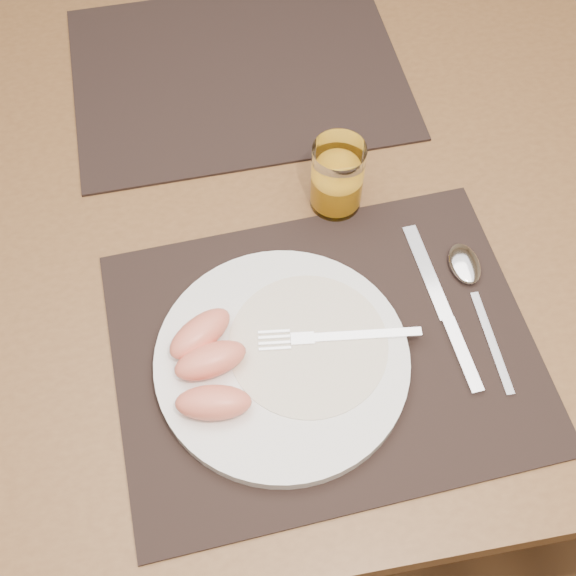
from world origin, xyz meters
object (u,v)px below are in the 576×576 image
at_px(placemat_far, 238,72).
at_px(knife, 447,319).
at_px(placemat_near, 324,350).
at_px(spoon, 468,275).
at_px(juice_glass, 337,179).
at_px(plate, 282,360).
at_px(fork, 325,337).
at_px(table, 274,234).

xyz_separation_m(placemat_far, knife, (0.17, -0.43, 0.00)).
relative_size(placemat_near, knife, 2.04).
xyz_separation_m(spoon, juice_glass, (-0.13, 0.13, 0.04)).
distance_m(plate, knife, 0.19).
distance_m(fork, juice_glass, 0.20).
relative_size(placemat_near, fork, 2.57).
distance_m(placemat_far, fork, 0.44).
bearing_deg(table, knife, -52.52).
height_order(placemat_far, juice_glass, juice_glass).
xyz_separation_m(table, spoon, (0.20, -0.16, 0.09)).
height_order(placemat_far, plate, plate).
bearing_deg(knife, placemat_near, -175.55).
xyz_separation_m(plate, juice_glass, (0.10, 0.20, 0.03)).
relative_size(placemat_far, fork, 2.57).
relative_size(knife, juice_glass, 2.35).
relative_size(placemat_near, juice_glass, 4.79).
xyz_separation_m(placemat_far, fork, (0.03, -0.44, 0.02)).
bearing_deg(juice_glass, placemat_far, 109.24).
bearing_deg(juice_glass, placemat_near, -105.32).
height_order(plate, knife, plate).
xyz_separation_m(fork, knife, (0.14, 0.01, -0.02)).
height_order(placemat_near, placemat_far, same).
relative_size(table, fork, 7.99).
distance_m(plate, juice_glass, 0.23).
relative_size(plate, fork, 1.54).
height_order(fork, spoon, fork).
bearing_deg(fork, knife, 2.47).
relative_size(placemat_far, plate, 1.67).
height_order(plate, juice_glass, juice_glass).
bearing_deg(knife, table, 127.48).
distance_m(table, knife, 0.28).
bearing_deg(knife, juice_glass, 115.38).
bearing_deg(placemat_near, knife, 4.45).
relative_size(plate, juice_glass, 2.87).
bearing_deg(juice_glass, fork, -105.44).
height_order(placemat_near, plate, plate).
height_order(table, spoon, spoon).
bearing_deg(placemat_near, plate, -169.54).
distance_m(table, spoon, 0.27).
xyz_separation_m(placemat_near, juice_glass, (0.05, 0.19, 0.04)).
distance_m(placemat_near, juice_glass, 0.21).
bearing_deg(spoon, table, 141.34).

